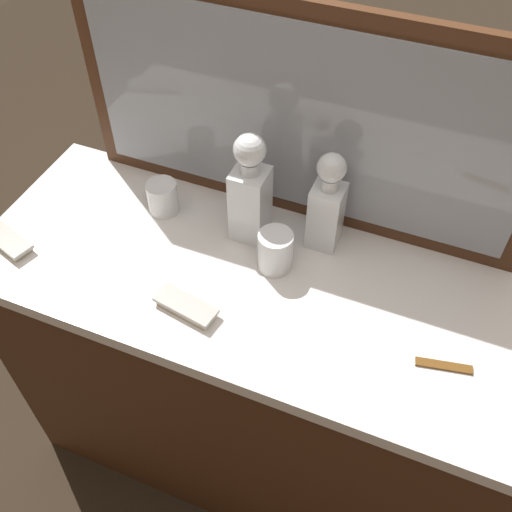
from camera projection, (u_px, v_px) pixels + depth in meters
The scene contains 10 objects.
ground_plane at pixel (256, 445), 2.07m from camera, with size 6.00×6.00×0.00m, color #2D2319.
dresser at pixel (256, 378), 1.73m from camera, with size 1.38×0.55×0.92m.
dresser_mirror at pixel (299, 120), 1.34m from camera, with size 1.11×0.03×0.56m.
crystal_decanter_far_right at pixel (250, 198), 1.39m from camera, with size 0.08×0.08×0.30m.
crystal_decanter_left at pixel (326, 210), 1.38m from camera, with size 0.07×0.07×0.27m.
crystal_tumbler_far_left at pixel (275, 252), 1.38m from camera, with size 0.08×0.08×0.10m.
crystal_tumbler_front at pixel (163, 198), 1.51m from camera, with size 0.08×0.08×0.09m.
silver_brush_front at pixel (186, 307), 1.31m from camera, with size 0.15×0.08×0.02m.
silver_brush_right at pixel (6, 240), 1.45m from camera, with size 0.16×0.10×0.02m.
tortoiseshell_comb at pixel (444, 366), 1.22m from camera, with size 0.12×0.04×0.01m.
Camera 1 is at (0.33, -0.82, 1.99)m, focal length 41.30 mm.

